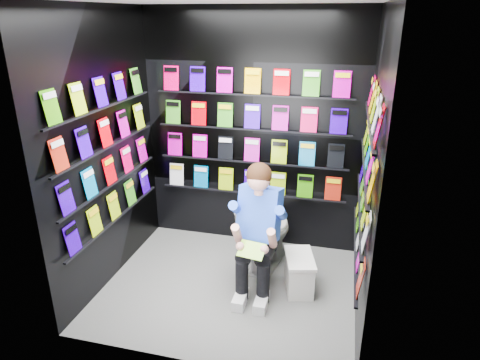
# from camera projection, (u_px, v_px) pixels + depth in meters

# --- Properties ---
(floor) EXTENTS (2.40, 2.40, 0.00)m
(floor) POSITION_uv_depth(u_px,v_px,m) (229.00, 287.00, 4.20)
(floor) COLOR #575754
(floor) RESTS_ON ground
(ceiling) EXTENTS (2.40, 2.40, 0.00)m
(ceiling) POSITION_uv_depth(u_px,v_px,m) (226.00, 1.00, 3.25)
(ceiling) COLOR white
(ceiling) RESTS_ON floor
(wall_back) EXTENTS (2.40, 0.04, 2.60)m
(wall_back) POSITION_uv_depth(u_px,v_px,m) (253.00, 133.00, 4.63)
(wall_back) COLOR black
(wall_back) RESTS_ON floor
(wall_front) EXTENTS (2.40, 0.04, 2.60)m
(wall_front) POSITION_uv_depth(u_px,v_px,m) (187.00, 210.00, 2.82)
(wall_front) COLOR black
(wall_front) RESTS_ON floor
(wall_left) EXTENTS (0.04, 2.00, 2.60)m
(wall_left) POSITION_uv_depth(u_px,v_px,m) (105.00, 152.00, 4.00)
(wall_left) COLOR black
(wall_left) RESTS_ON floor
(wall_right) EXTENTS (0.04, 2.00, 2.60)m
(wall_right) POSITION_uv_depth(u_px,v_px,m) (371.00, 174.00, 3.45)
(wall_right) COLOR black
(wall_right) RESTS_ON floor
(comics_back) EXTENTS (2.10, 0.06, 1.37)m
(comics_back) POSITION_uv_depth(u_px,v_px,m) (252.00, 133.00, 4.60)
(comics_back) COLOR #E50051
(comics_back) RESTS_ON wall_back
(comics_left) EXTENTS (0.06, 1.70, 1.37)m
(comics_left) POSITION_uv_depth(u_px,v_px,m) (107.00, 152.00, 3.99)
(comics_left) COLOR #E50051
(comics_left) RESTS_ON wall_left
(comics_right) EXTENTS (0.06, 1.70, 1.37)m
(comics_right) POSITION_uv_depth(u_px,v_px,m) (367.00, 173.00, 3.46)
(comics_right) COLOR #E50051
(comics_right) RESTS_ON wall_right
(toilet) EXTENTS (0.54, 0.81, 0.73)m
(toilet) POSITION_uv_depth(u_px,v_px,m) (267.00, 233.00, 4.47)
(toilet) COLOR white
(toilet) RESTS_ON floor
(longbox) EXTENTS (0.33, 0.47, 0.32)m
(longbox) POSITION_uv_depth(u_px,v_px,m) (299.00, 274.00, 4.13)
(longbox) COLOR white
(longbox) RESTS_ON floor
(longbox_lid) EXTENTS (0.36, 0.50, 0.03)m
(longbox_lid) POSITION_uv_depth(u_px,v_px,m) (300.00, 258.00, 4.07)
(longbox_lid) COLOR white
(longbox_lid) RESTS_ON longbox
(reader) EXTENTS (0.63, 0.83, 1.39)m
(reader) POSITION_uv_depth(u_px,v_px,m) (260.00, 214.00, 3.98)
(reader) COLOR blue
(reader) RESTS_ON toilet
(held_comic) EXTENTS (0.26, 0.18, 0.10)m
(held_comic) POSITION_uv_depth(u_px,v_px,m) (252.00, 250.00, 3.73)
(held_comic) COLOR green
(held_comic) RESTS_ON reader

